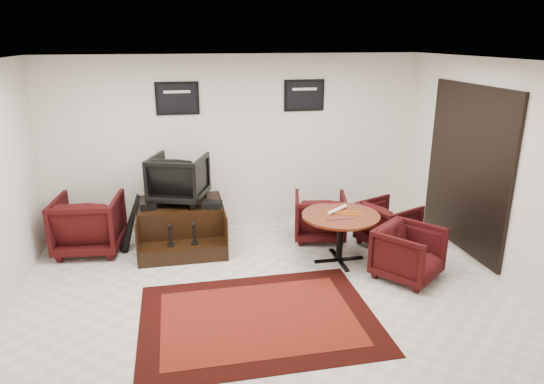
{
  "coord_description": "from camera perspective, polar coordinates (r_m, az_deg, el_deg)",
  "views": [
    {
      "loc": [
        -0.98,
        -5.11,
        3.05
      ],
      "look_at": [
        0.25,
        0.9,
        1.07
      ],
      "focal_mm": 32.0,
      "sensor_mm": 36.0,
      "label": 1
    }
  ],
  "objects": [
    {
      "name": "table_clutter",
      "position": [
        6.77,
        8.48,
        -2.6
      ],
      "size": [
        0.56,
        0.36,
        0.01
      ],
      "color": "orange",
      "rests_on": "meeting_table"
    },
    {
      "name": "meeting_table",
      "position": [
        6.8,
        8.07,
        -3.33
      ],
      "size": [
        1.07,
        1.07,
        0.7
      ],
      "color": "#421309",
      "rests_on": "ground"
    },
    {
      "name": "room_shell",
      "position": [
        5.56,
        3.21,
        4.67
      ],
      "size": [
        6.02,
        5.02,
        2.81
      ],
      "color": "silver",
      "rests_on": "ground"
    },
    {
      "name": "umbrella_hooked",
      "position": [
        7.45,
        -16.32,
        -3.33
      ],
      "size": [
        0.34,
        0.13,
        0.9
      ],
      "primitive_type": null,
      "color": "black",
      "rests_on": "ground"
    },
    {
      "name": "umbrella_black",
      "position": [
        7.37,
        -16.23,
        -3.53
      ],
      "size": [
        0.34,
        0.13,
        0.91
      ],
      "primitive_type": null,
      "color": "black",
      "rests_on": "ground"
    },
    {
      "name": "ground",
      "position": [
        6.03,
        -0.63,
        -12.53
      ],
      "size": [
        6.0,
        6.0,
        0.0
      ],
      "primitive_type": "plane",
      "color": "silver",
      "rests_on": "ground"
    },
    {
      "name": "shine_chair",
      "position": [
        7.41,
        -10.93,
        1.85
      ],
      "size": [
        0.98,
        0.95,
        0.8
      ],
      "primitive_type": "imported",
      "rotation": [
        0.0,
        0.0,
        2.8
      ],
      "color": "black",
      "rests_on": "shine_podium"
    },
    {
      "name": "shine_podium",
      "position": [
        7.52,
        -10.58,
        -3.93
      ],
      "size": [
        1.26,
        1.29,
        0.65
      ],
      "color": "black",
      "rests_on": "ground"
    },
    {
      "name": "shoes_pair",
      "position": [
        7.33,
        -14.44,
        -1.47
      ],
      "size": [
        0.25,
        0.3,
        0.1
      ],
      "color": "black",
      "rests_on": "shine_podium"
    },
    {
      "name": "armchair_side",
      "position": [
        7.61,
        -20.77,
        -3.21
      ],
      "size": [
        1.0,
        0.94,
        0.94
      ],
      "primitive_type": "imported",
      "rotation": [
        0.0,
        0.0,
        3.03
      ],
      "color": "black",
      "rests_on": "ground"
    },
    {
      "name": "table_chair_window",
      "position": [
        7.55,
        13.52,
        -3.41
      ],
      "size": [
        0.91,
        0.94,
        0.75
      ],
      "primitive_type": "imported",
      "rotation": [
        0.0,
        0.0,
        1.97
      ],
      "color": "black",
      "rests_on": "ground"
    },
    {
      "name": "polish_kit",
      "position": [
        7.17,
        -7.08,
        -1.47
      ],
      "size": [
        0.32,
        0.26,
        0.1
      ],
      "primitive_type": "cube",
      "rotation": [
        0.0,
        0.0,
        -0.3
      ],
      "color": "black",
      "rests_on": "shine_podium"
    },
    {
      "name": "paper_roll",
      "position": [
        6.88,
        7.71,
        -2.06
      ],
      "size": [
        0.36,
        0.29,
        0.05
      ],
      "primitive_type": "cylinder",
      "rotation": [
        0.0,
        1.57,
        0.65
      ],
      "color": "white",
      "rests_on": "meeting_table"
    },
    {
      "name": "table_chair_back",
      "position": [
        7.61,
        5.65,
        -2.63
      ],
      "size": [
        0.93,
        0.89,
        0.8
      ],
      "primitive_type": "imported",
      "rotation": [
        0.0,
        0.0,
        2.9
      ],
      "color": "black",
      "rests_on": "ground"
    },
    {
      "name": "table_chair_corner",
      "position": [
        6.6,
        15.78,
        -6.66
      ],
      "size": [
        1.03,
        1.02,
        0.77
      ],
      "primitive_type": "imported",
      "rotation": [
        0.0,
        0.0,
        0.66
      ],
      "color": "black",
      "rests_on": "ground"
    },
    {
      "name": "area_rug",
      "position": [
        5.67,
        -1.61,
        -14.63
      ],
      "size": [
        2.64,
        1.98,
        0.01
      ],
      "color": "black",
      "rests_on": "ground"
    }
  ]
}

